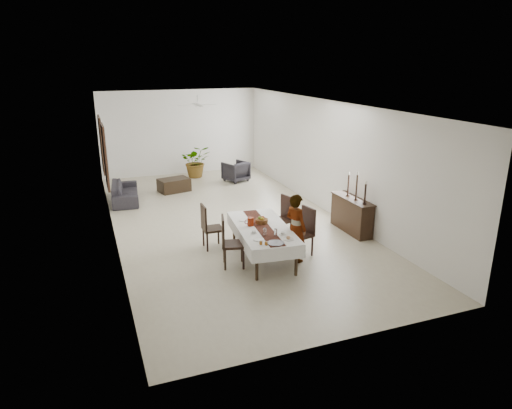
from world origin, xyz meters
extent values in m
cube|color=beige|center=(0.00, 0.00, 0.00)|extent=(6.00, 12.00, 0.00)
cube|color=white|center=(0.00, 0.00, 3.20)|extent=(6.00, 12.00, 0.02)
cube|color=white|center=(0.00, 6.00, 1.60)|extent=(6.00, 0.02, 3.20)
cube|color=white|center=(0.00, -6.00, 1.60)|extent=(6.00, 0.02, 3.20)
cube|color=white|center=(-3.00, 0.00, 1.60)|extent=(0.02, 12.00, 3.20)
cube|color=white|center=(3.00, 0.00, 1.60)|extent=(0.02, 12.00, 3.20)
cube|color=black|center=(0.03, -2.54, 0.69)|extent=(1.18, 2.37, 0.05)
cylinder|color=black|center=(-0.50, -3.57, 0.33)|extent=(0.07, 0.07, 0.67)
cylinder|color=black|center=(0.34, -3.66, 0.33)|extent=(0.07, 0.07, 0.67)
cylinder|color=black|center=(-0.27, -1.42, 0.33)|extent=(0.07, 0.07, 0.67)
cylinder|color=black|center=(0.56, -1.50, 0.33)|extent=(0.07, 0.07, 0.67)
cube|color=white|center=(0.03, -2.54, 0.72)|extent=(1.37, 2.55, 0.01)
cube|color=white|center=(-0.52, -2.48, 0.58)|extent=(0.26, 2.44, 0.29)
cube|color=white|center=(0.58, -2.59, 0.58)|extent=(0.26, 2.44, 0.29)
cube|color=white|center=(-0.09, -3.75, 0.58)|extent=(1.12, 0.12, 0.29)
cube|color=white|center=(0.16, -1.32, 0.58)|extent=(1.12, 0.12, 0.29)
cube|color=#512317|center=(0.03, -2.54, 0.73)|extent=(0.57, 2.40, 0.00)
cylinder|color=maroon|center=(-0.19, -2.37, 0.82)|extent=(0.16, 0.16, 0.19)
torus|color=maroon|center=(-0.27, -2.36, 0.82)|extent=(0.12, 0.03, 0.11)
cylinder|color=white|center=(0.08, -3.16, 0.80)|extent=(0.07, 0.07, 0.16)
cylinder|color=white|center=(-0.12, -3.05, 0.80)|extent=(0.07, 0.07, 0.16)
cylinder|color=silver|center=(0.26, -3.13, 0.75)|extent=(0.09, 0.09, 0.06)
cylinder|color=white|center=(0.26, -3.13, 0.73)|extent=(0.14, 0.14, 0.01)
cylinder|color=silver|center=(-0.29, -2.84, 0.75)|extent=(0.09, 0.09, 0.06)
cylinder|color=silver|center=(-0.29, -2.84, 0.73)|extent=(0.14, 0.14, 0.01)
cylinder|color=white|center=(0.25, -3.42, 0.73)|extent=(0.23, 0.23, 0.01)
sphere|color=tan|center=(0.25, -3.42, 0.76)|extent=(0.09, 0.09, 0.09)
cylinder|color=white|center=(-0.33, -3.22, 0.73)|extent=(0.23, 0.23, 0.01)
cylinder|color=white|center=(-0.22, -1.99, 0.73)|extent=(0.23, 0.23, 0.01)
cylinder|color=#3C3D41|center=(-0.07, -3.53, 0.73)|extent=(0.34, 0.34, 0.02)
cylinder|color=#8F4F14|center=(-0.28, -3.54, 0.76)|extent=(0.06, 0.06, 0.07)
cylinder|color=#8C5114|center=(-0.37, -3.47, 0.76)|extent=(0.06, 0.06, 0.07)
cylinder|color=brown|center=(0.10, -2.31, 0.77)|extent=(0.29, 0.29, 0.10)
sphere|color=#9F2E0F|center=(0.13, -2.29, 0.84)|extent=(0.09, 0.09, 0.09)
sphere|color=#5C7A24|center=(0.07, -2.27, 0.84)|extent=(0.08, 0.08, 0.08)
sphere|color=gold|center=(0.10, -2.35, 0.84)|extent=(0.08, 0.08, 0.08)
cube|color=black|center=(0.88, -2.74, 0.49)|extent=(0.56, 0.56, 0.05)
cylinder|color=black|center=(1.11, -2.89, 0.23)|extent=(0.06, 0.06, 0.46)
cylinder|color=black|center=(1.02, -2.51, 0.23)|extent=(0.06, 0.06, 0.46)
cylinder|color=black|center=(0.73, -2.97, 0.23)|extent=(0.06, 0.06, 0.46)
cylinder|color=black|center=(0.65, -2.60, 0.23)|extent=(0.06, 0.06, 0.46)
cube|color=black|center=(1.09, -2.69, 0.81)|extent=(0.14, 0.47, 0.60)
cube|color=black|center=(0.84, -1.68, 0.48)|extent=(0.56, 0.56, 0.05)
cylinder|color=black|center=(1.07, -1.82, 0.23)|extent=(0.06, 0.06, 0.45)
cylinder|color=black|center=(0.97, -1.46, 0.23)|extent=(0.06, 0.06, 0.45)
cylinder|color=black|center=(0.71, -1.91, 0.23)|extent=(0.06, 0.06, 0.45)
cylinder|color=black|center=(0.61, -1.55, 0.23)|extent=(0.06, 0.06, 0.45)
cube|color=black|center=(1.04, -1.63, 0.79)|extent=(0.16, 0.45, 0.58)
cube|color=black|center=(-0.72, -2.76, 0.50)|extent=(0.58, 0.58, 0.05)
cylinder|color=black|center=(-0.86, -2.53, 0.23)|extent=(0.06, 0.06, 0.47)
cylinder|color=black|center=(-0.96, -2.90, 0.23)|extent=(0.06, 0.06, 0.47)
cylinder|color=black|center=(-0.49, -2.62, 0.23)|extent=(0.06, 0.06, 0.47)
cylinder|color=black|center=(-0.58, -3.00, 0.23)|extent=(0.06, 0.06, 0.47)
cube|color=black|center=(-0.93, -2.71, 0.82)|extent=(0.16, 0.47, 0.61)
cube|color=black|center=(-0.87, -1.63, 0.47)|extent=(0.46, 0.46, 0.05)
cylinder|color=black|center=(-1.05, -1.44, 0.22)|extent=(0.05, 0.05, 0.45)
cylinder|color=black|center=(-1.06, -1.81, 0.22)|extent=(0.05, 0.05, 0.45)
cylinder|color=black|center=(-0.68, -1.45, 0.22)|extent=(0.05, 0.05, 0.45)
cylinder|color=black|center=(-0.68, -1.82, 0.22)|extent=(0.05, 0.05, 0.45)
cube|color=black|center=(-1.07, -1.63, 0.78)|extent=(0.04, 0.45, 0.58)
imported|color=gray|center=(0.65, -2.96, 0.76)|extent=(0.53, 0.65, 1.53)
cube|color=black|center=(2.78, -1.84, 0.43)|extent=(0.38, 1.44, 0.86)
cube|color=black|center=(2.78, -1.84, 0.88)|extent=(0.42, 1.49, 0.03)
cylinder|color=black|center=(2.78, -2.36, 0.90)|extent=(0.10, 0.10, 0.03)
cylinder|color=black|center=(2.78, -2.36, 1.16)|extent=(0.05, 0.05, 0.48)
cylinder|color=#EEE9CE|center=(2.78, -2.36, 1.44)|extent=(0.03, 0.03, 0.08)
cylinder|color=black|center=(2.78, -1.98, 0.90)|extent=(0.10, 0.10, 0.03)
cylinder|color=black|center=(2.78, -1.98, 1.23)|extent=(0.05, 0.05, 0.62)
cylinder|color=beige|center=(2.78, -1.98, 1.58)|extent=(0.03, 0.03, 0.08)
cylinder|color=black|center=(2.78, -1.60, 0.90)|extent=(0.10, 0.10, 0.03)
cylinder|color=black|center=(2.78, -1.60, 1.18)|extent=(0.05, 0.05, 0.53)
cylinder|color=silver|center=(2.78, -1.60, 1.48)|extent=(0.03, 0.03, 0.08)
imported|color=#2D2A2F|center=(-2.45, 2.97, 0.29)|extent=(0.95, 2.04, 0.58)
imported|color=#2A262C|center=(1.59, 4.10, 0.36)|extent=(1.02, 1.04, 0.73)
cube|color=black|center=(-0.80, 3.53, 0.22)|extent=(1.11, 0.87, 0.44)
imported|color=#2B5120|center=(0.39, 5.22, 0.60)|extent=(1.21, 1.08, 1.21)
cube|color=black|center=(-2.96, 2.20, 1.60)|extent=(0.06, 1.05, 1.85)
cube|color=white|center=(-2.92, 2.20, 1.60)|extent=(0.01, 0.90, 1.70)
cube|color=black|center=(-2.96, 4.30, 1.60)|extent=(0.06, 1.05, 1.85)
cube|color=silver|center=(-2.92, 4.30, 1.60)|extent=(0.01, 0.90, 1.70)
cylinder|color=silver|center=(0.00, 3.00, 3.10)|extent=(0.04, 0.04, 0.20)
cylinder|color=white|center=(0.00, 3.00, 2.90)|extent=(0.16, 0.16, 0.08)
cube|color=white|center=(0.00, 3.35, 2.90)|extent=(0.10, 0.55, 0.01)
cube|color=white|center=(0.00, 2.65, 2.90)|extent=(0.10, 0.55, 0.01)
cube|color=white|center=(0.35, 3.00, 2.90)|extent=(0.55, 0.10, 0.01)
cube|color=white|center=(-0.35, 3.00, 2.90)|extent=(0.55, 0.10, 0.01)
camera|label=1|loc=(-3.46, -11.37, 4.27)|focal=32.00mm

